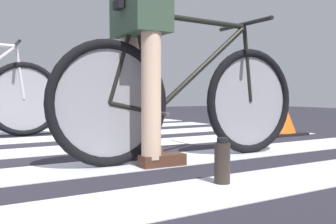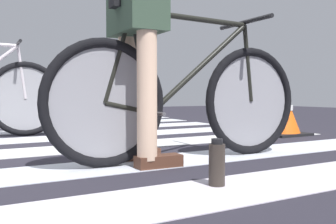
# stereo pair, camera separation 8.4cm
# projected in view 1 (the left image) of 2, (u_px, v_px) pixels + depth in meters

# --- Properties ---
(ground) EXTENTS (18.00, 14.00, 0.02)m
(ground) POSITION_uv_depth(u_px,v_px,m) (27.00, 145.00, 3.18)
(ground) COLOR #26242E
(crosswalk_markings) EXTENTS (5.48, 4.99, 0.00)m
(crosswalk_markings) POSITION_uv_depth(u_px,v_px,m) (21.00, 140.00, 3.39)
(crosswalk_markings) COLOR silver
(crosswalk_markings) RESTS_ON ground
(bicycle_1_of_2) EXTENTS (1.74, 0.52, 0.93)m
(bicycle_1_of_2) POSITION_uv_depth(u_px,v_px,m) (187.00, 98.00, 2.40)
(bicycle_1_of_2) COLOR black
(bicycle_1_of_2) RESTS_ON ground
(cyclist_1_of_2) EXTENTS (0.32, 0.42, 1.03)m
(cyclist_1_of_2) POSITION_uv_depth(u_px,v_px,m) (141.00, 50.00, 2.24)
(cyclist_1_of_2) COLOR beige
(cyclist_1_of_2) RESTS_ON ground
(water_bottle) EXTENTS (0.07, 0.07, 0.21)m
(water_bottle) POSITION_uv_depth(u_px,v_px,m) (222.00, 162.00, 1.76)
(water_bottle) COLOR #2E2722
(water_bottle) RESTS_ON ground
(traffic_cone) EXTENTS (0.43, 0.43, 0.49)m
(traffic_cone) POSITION_uv_depth(u_px,v_px,m) (278.00, 111.00, 3.88)
(traffic_cone) COLOR black
(traffic_cone) RESTS_ON ground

